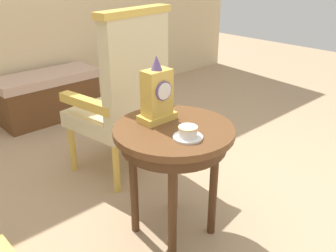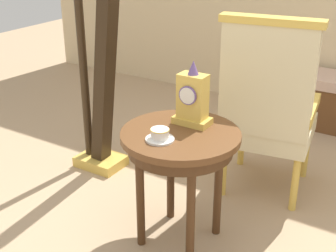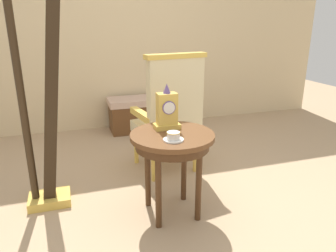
# 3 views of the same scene
# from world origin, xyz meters

# --- Properties ---
(ground_plane) EXTENTS (10.00, 10.00, 0.00)m
(ground_plane) POSITION_xyz_m (0.00, 0.00, 0.00)
(ground_plane) COLOR tan
(side_table) EXTENTS (0.60, 0.60, 0.64)m
(side_table) POSITION_xyz_m (-0.05, -0.04, 0.55)
(side_table) COLOR brown
(side_table) RESTS_ON ground
(teacup_left) EXTENTS (0.14, 0.14, 0.06)m
(teacup_left) POSITION_xyz_m (-0.08, -0.17, 0.67)
(teacup_left) COLOR white
(teacup_left) RESTS_ON side_table
(mantel_clock) EXTENTS (0.19, 0.11, 0.34)m
(mantel_clock) POSITION_xyz_m (-0.05, 0.08, 0.78)
(mantel_clock) COLOR gold
(mantel_clock) RESTS_ON side_table
(armchair) EXTENTS (0.62, 0.61, 1.14)m
(armchair) POSITION_xyz_m (0.15, 0.64, 0.59)
(armchair) COLOR beige
(armchair) RESTS_ON ground
(harp) EXTENTS (0.40, 0.24, 1.86)m
(harp) POSITION_xyz_m (-0.91, 0.38, 0.75)
(harp) COLOR gold
(harp) RESTS_ON ground
(window_bench) EXTENTS (0.93, 0.40, 0.44)m
(window_bench) POSITION_xyz_m (0.22, 1.95, 0.22)
(window_bench) COLOR #CCA893
(window_bench) RESTS_ON ground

